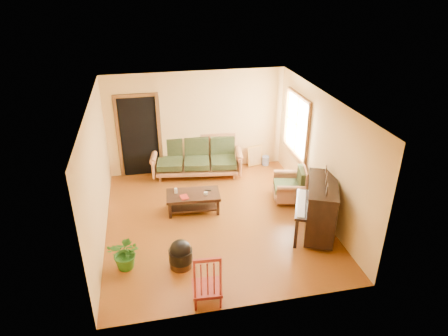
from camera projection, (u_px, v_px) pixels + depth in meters
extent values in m
plane|color=#64300D|center=(215.00, 219.00, 8.48)|extent=(5.00, 5.00, 0.00)
cube|color=black|center=(139.00, 137.00, 9.93)|extent=(1.08, 0.16, 2.05)
cube|color=white|center=(297.00, 125.00, 9.35)|extent=(0.12, 1.36, 1.46)
cube|color=#9E603A|center=(197.00, 158.00, 10.14)|extent=(2.35, 1.25, 0.96)
cube|color=black|center=(193.00, 202.00, 8.71)|extent=(1.19, 0.71, 0.42)
cube|color=#9E603A|center=(289.00, 183.00, 9.06)|extent=(0.95, 0.98, 0.82)
cube|color=black|center=(320.00, 209.00, 7.77)|extent=(1.21, 1.49, 1.14)
cylinder|color=black|center=(181.00, 257.00, 7.05)|extent=(0.45, 0.45, 0.40)
cube|color=maroon|center=(207.00, 276.00, 6.19)|extent=(0.49, 0.53, 0.98)
cube|color=gold|center=(255.00, 155.00, 10.71)|extent=(0.44, 0.20, 0.58)
cylinder|color=#344D9D|center=(265.00, 161.00, 10.81)|extent=(0.22, 0.22, 0.25)
imported|color=#26611B|center=(126.00, 253.00, 6.96)|extent=(0.73, 0.69, 0.64)
imported|color=maroon|center=(181.00, 198.00, 8.44)|extent=(0.19, 0.24, 0.02)
cylinder|color=white|center=(176.00, 191.00, 8.63)|extent=(0.08, 0.08, 0.11)
cylinder|color=silver|center=(206.00, 193.00, 8.58)|extent=(0.11, 0.11, 0.06)
cube|color=black|center=(208.00, 190.00, 8.74)|extent=(0.15, 0.09, 0.01)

